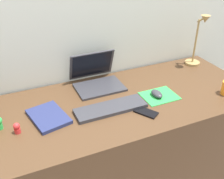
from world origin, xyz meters
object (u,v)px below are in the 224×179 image
at_px(desk_lamp, 198,42).
at_px(toy_figurine_red, 17,128).
at_px(notebook_pad, 49,117).
at_px(mouse, 157,94).
at_px(keyboard, 111,108).
at_px(cell_phone, 146,112).
at_px(laptop, 96,77).

bearing_deg(desk_lamp, toy_figurine_red, -168.02).
bearing_deg(toy_figurine_red, notebook_pad, 18.15).
bearing_deg(notebook_pad, mouse, -15.83).
distance_m(keyboard, mouse, 0.31).
height_order(desk_lamp, notebook_pad, desk_lamp).
bearing_deg(cell_phone, keyboard, 114.24).
xyz_separation_m(mouse, desk_lamp, (0.50, 0.27, 0.16)).
height_order(desk_lamp, toy_figurine_red, desk_lamp).
bearing_deg(notebook_pad, toy_figurine_red, -173.75).
xyz_separation_m(mouse, notebook_pad, (-0.65, 0.04, -0.01)).
xyz_separation_m(notebook_pad, toy_figurine_red, (-0.17, -0.06, 0.02)).
height_order(notebook_pad, toy_figurine_red, toy_figurine_red).
bearing_deg(toy_figurine_red, laptop, 29.63).
relative_size(desk_lamp, toy_figurine_red, 6.60).
bearing_deg(keyboard, notebook_pad, 170.37).
xyz_separation_m(keyboard, cell_phone, (0.17, -0.11, -0.01)).
relative_size(cell_phone, notebook_pad, 0.53).
height_order(mouse, notebook_pad, mouse).
distance_m(laptop, desk_lamp, 0.79).
distance_m(laptop, cell_phone, 0.44).
relative_size(keyboard, cell_phone, 3.20).
height_order(cell_phone, desk_lamp, desk_lamp).
xyz_separation_m(desk_lamp, toy_figurine_red, (-1.32, -0.28, -0.15)).
relative_size(laptop, mouse, 3.12).
distance_m(laptop, notebook_pad, 0.45).
bearing_deg(desk_lamp, mouse, -151.63).
relative_size(notebook_pad, toy_figurine_red, 4.13).
height_order(cell_phone, notebook_pad, notebook_pad).
relative_size(desk_lamp, notebook_pad, 1.60).
height_order(laptop, keyboard, laptop).
relative_size(keyboard, mouse, 4.27).
height_order(mouse, cell_phone, mouse).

